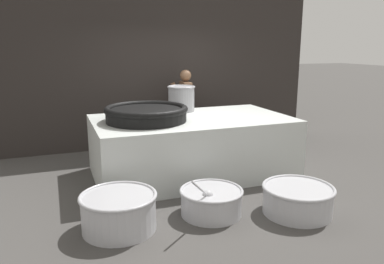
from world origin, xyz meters
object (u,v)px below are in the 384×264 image
at_px(cook, 185,107).
at_px(prep_bowl_meat, 119,210).
at_px(giant_wok_near, 146,113).
at_px(stock_pot, 181,98).
at_px(prep_bowl_extra, 298,198).
at_px(prep_bowl_vegetables, 211,200).

bearing_deg(cook, prep_bowl_meat, 64.20).
xyz_separation_m(giant_wok_near, stock_pot, (0.79, 0.65, 0.10)).
distance_m(stock_pot, cook, 0.90).
height_order(prep_bowl_meat, prep_bowl_extra, prep_bowl_meat).
bearing_deg(giant_wok_near, prep_bowl_extra, -51.72).
height_order(giant_wok_near, stock_pot, stock_pot).
height_order(prep_bowl_vegetables, prep_bowl_extra, prep_bowl_vegetables).
bearing_deg(giant_wok_near, stock_pot, 39.52).
bearing_deg(prep_bowl_extra, stock_pot, 105.08).
xyz_separation_m(stock_pot, prep_bowl_vegetables, (-0.35, -2.16, -0.99)).
bearing_deg(prep_bowl_meat, prep_bowl_vegetables, -0.30).
bearing_deg(stock_pot, prep_bowl_vegetables, -99.31).
xyz_separation_m(stock_pot, prep_bowl_meat, (-1.50, -2.15, -0.93)).
xyz_separation_m(giant_wok_near, cook, (1.14, 1.43, -0.20)).
distance_m(stock_pot, prep_bowl_meat, 2.78).
xyz_separation_m(cook, prep_bowl_meat, (-1.85, -2.92, -0.63)).
relative_size(prep_bowl_vegetables, prep_bowl_extra, 0.97).
distance_m(prep_bowl_vegetables, prep_bowl_meat, 1.15).
bearing_deg(prep_bowl_vegetables, prep_bowl_extra, -19.05).
bearing_deg(prep_bowl_extra, prep_bowl_vegetables, 160.95).
xyz_separation_m(cook, prep_bowl_vegetables, (-0.70, -2.93, -0.69)).
xyz_separation_m(stock_pot, cook, (0.35, 0.77, -0.30)).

